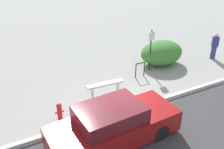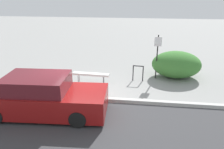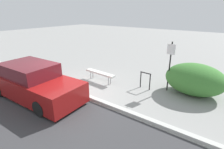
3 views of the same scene
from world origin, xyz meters
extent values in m
plane|color=gray|center=(0.00, 0.00, 0.00)|extent=(60.00, 60.00, 0.00)
cube|color=#B7B7B2|center=(0.00, 0.00, 0.07)|extent=(60.00, 0.20, 0.13)
cylinder|color=gray|center=(-0.64, 1.72, 0.21)|extent=(0.04, 0.04, 0.43)
cylinder|color=gray|center=(0.65, 1.65, 0.21)|extent=(0.04, 0.04, 0.43)
cylinder|color=gray|center=(-0.63, 1.89, 0.21)|extent=(0.04, 0.04, 0.43)
cylinder|color=gray|center=(0.66, 1.82, 0.21)|extent=(0.04, 0.04, 0.43)
cube|color=silver|center=(0.01, 1.77, 0.48)|extent=(1.85, 0.40, 0.10)
cylinder|color=black|center=(2.08, 2.38, 0.40)|extent=(0.05, 0.05, 0.80)
cylinder|color=black|center=(2.58, 2.35, 0.40)|extent=(0.05, 0.05, 0.80)
cylinder|color=black|center=(2.33, 2.36, 0.80)|extent=(0.55, 0.08, 0.05)
cylinder|color=black|center=(3.25, 2.83, 1.15)|extent=(0.06, 0.06, 2.30)
cube|color=white|center=(3.25, 2.79, 1.97)|extent=(0.36, 0.02, 0.46)
cylinder|color=red|center=(-2.47, 0.77, 0.30)|extent=(0.20, 0.20, 0.60)
sphere|color=red|center=(-2.47, 0.77, 0.66)|extent=(0.22, 0.22, 0.22)
cylinder|color=red|center=(-2.61, 0.77, 0.36)|extent=(0.08, 0.07, 0.07)
cylinder|color=red|center=(-2.33, 0.77, 0.36)|extent=(0.08, 0.07, 0.07)
ellipsoid|color=#3D7A33|center=(4.31, 3.18, 0.70)|extent=(2.55, 1.89, 1.40)
cylinder|color=navy|center=(7.55, 2.40, 0.38)|extent=(0.15, 0.15, 0.76)
cylinder|color=navy|center=(7.69, 2.32, 0.38)|extent=(0.15, 0.15, 0.76)
cube|color=navy|center=(7.62, 2.36, 1.08)|extent=(0.42, 0.35, 0.63)
sphere|color=beige|center=(7.62, 2.36, 1.50)|extent=(0.22, 0.22, 0.22)
cylinder|color=black|center=(0.30, -0.39, 0.30)|extent=(0.61, 0.21, 0.60)
cylinder|color=black|center=(0.39, -1.99, 0.30)|extent=(0.61, 0.21, 0.60)
cylinder|color=black|center=(-2.58, -0.55, 0.30)|extent=(0.61, 0.21, 0.60)
cube|color=maroon|center=(-1.10, -1.27, 0.53)|extent=(4.75, 1.99, 0.83)
cube|color=#59171F|center=(-1.28, -1.28, 1.21)|extent=(2.32, 1.68, 0.58)
camera|label=1|loc=(-4.31, -7.32, 6.24)|focal=40.00mm
camera|label=2|loc=(2.34, -8.09, 4.33)|focal=35.00mm
camera|label=3|loc=(5.66, -4.76, 3.57)|focal=28.00mm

